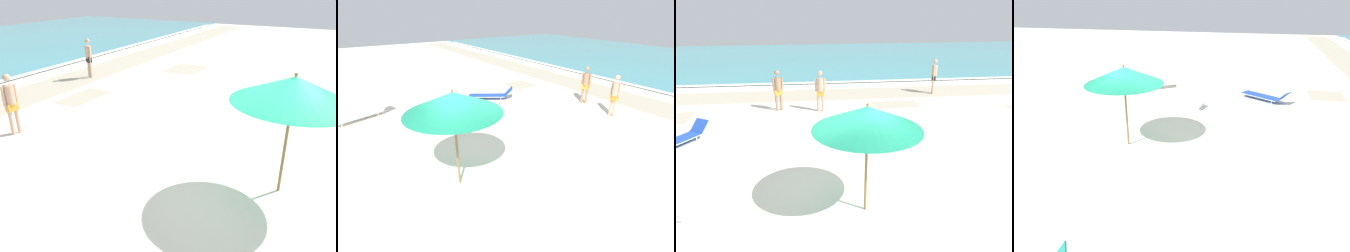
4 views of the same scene
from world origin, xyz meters
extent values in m
cube|color=silver|center=(0.00, 0.00, -0.08)|extent=(60.00, 60.00, 0.16)
cube|color=#B8AE96|center=(-6.26, 6.40, 0.00)|extent=(1.66, 1.59, 0.00)
cylinder|color=olive|center=(0.52, -0.68, 1.11)|extent=(0.06, 0.06, 2.21)
cone|color=#1E936B|center=(0.52, -0.68, 2.21)|extent=(2.34, 2.34, 0.51)
cylinder|color=#166E50|center=(0.52, -0.68, 1.97)|extent=(2.27, 2.27, 0.01)
sphere|color=olive|center=(0.52, -0.68, 2.49)|extent=(0.07, 0.07, 0.07)
cube|color=white|center=(-3.49, 0.20, 0.06)|extent=(1.03, 1.89, 0.03)
cube|color=silver|center=(-3.49, 0.20, 0.03)|extent=(1.05, 1.93, 0.04)
cube|color=white|center=(-3.50, 0.18, 0.14)|extent=(1.03, 1.89, 0.03)
cube|color=silver|center=(-3.50, 0.18, 0.11)|extent=(1.05, 1.93, 0.04)
cube|color=white|center=(-3.49, 0.22, 0.23)|extent=(1.03, 1.89, 0.03)
cube|color=silver|center=(-3.49, 0.22, 0.20)|extent=(1.05, 1.93, 0.04)
cube|color=white|center=(-5.66, -2.31, 0.17)|extent=(1.15, 1.94, 0.03)
cylinder|color=silver|center=(-5.95, -2.41, 0.17)|extent=(0.60, 1.77, 0.03)
cylinder|color=silver|center=(-5.38, -2.22, 0.17)|extent=(0.60, 1.77, 0.03)
cube|color=white|center=(-6.01, -1.25, 0.37)|extent=(0.68, 0.57, 0.40)
cylinder|color=silver|center=(-5.68, -3.08, 0.08)|extent=(0.03, 0.03, 0.16)
cylinder|color=silver|center=(-5.20, -2.92, 0.08)|extent=(0.03, 0.03, 0.16)
cylinder|color=silver|center=(-6.13, -1.71, 0.08)|extent=(0.03, 0.03, 0.16)
cylinder|color=silver|center=(-5.64, -1.55, 0.08)|extent=(0.03, 0.03, 0.16)
cube|color=blue|center=(-5.07, 3.43, 0.17)|extent=(1.48, 1.83, 0.03)
cylinder|color=silver|center=(-5.32, 3.59, 0.17)|extent=(1.01, 1.51, 0.03)
cylinder|color=silver|center=(-4.82, 3.26, 0.17)|extent=(1.01, 1.51, 0.03)
cube|color=blue|center=(-4.47, 4.34, 0.37)|extent=(0.70, 0.65, 0.42)
cylinder|color=silver|center=(-5.66, 2.98, 0.08)|extent=(0.03, 0.03, 0.16)
cylinder|color=silver|center=(-5.24, 2.71, 0.08)|extent=(0.03, 0.03, 0.16)
cylinder|color=silver|center=(-4.90, 4.15, 0.08)|extent=(0.03, 0.03, 0.16)
cylinder|color=silver|center=(-4.47, 3.87, 0.08)|extent=(0.03, 0.03, 0.16)
camera|label=1|loc=(-5.69, -1.35, 4.00)|focal=35.00mm
camera|label=2|loc=(5.89, -2.88, 4.19)|focal=28.00mm
camera|label=3|loc=(-0.73, -6.90, 4.44)|focal=35.00mm
camera|label=4|loc=(9.30, 2.94, 4.48)|focal=35.00mm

